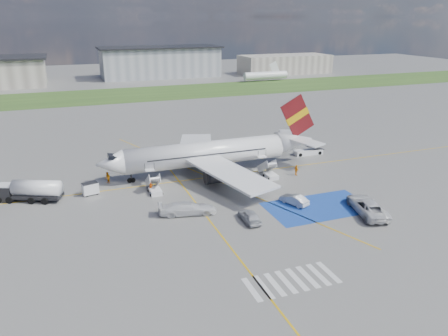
{
  "coord_description": "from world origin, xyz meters",
  "views": [
    {
      "loc": [
        -20.65,
        -49.65,
        24.15
      ],
      "look_at": [
        0.21,
        5.99,
        3.5
      ],
      "focal_mm": 35.0,
      "sensor_mm": 36.0,
      "label": 1
    }
  ],
  "objects_px": {
    "airliner": "(214,152)",
    "van_white_a": "(367,204)",
    "belt_loader": "(308,152)",
    "van_white_b": "(187,206)",
    "fuel_tanker": "(30,192)",
    "car_silver_a": "(250,216)",
    "car_silver_b": "(294,200)",
    "gpu_cart": "(90,189)"
  },
  "relations": [
    {
      "from": "gpu_cart",
      "to": "van_white_a",
      "type": "distance_m",
      "value": 38.22
    },
    {
      "from": "belt_loader",
      "to": "van_white_b",
      "type": "xyz_separation_m",
      "value": [
        -28.15,
        -17.17,
        0.67
      ]
    },
    {
      "from": "van_white_b",
      "to": "car_silver_b",
      "type": "bearing_deg",
      "value": -85.75
    },
    {
      "from": "car_silver_a",
      "to": "van_white_b",
      "type": "height_order",
      "value": "van_white_b"
    },
    {
      "from": "belt_loader",
      "to": "van_white_b",
      "type": "relative_size",
      "value": 1.03
    },
    {
      "from": "fuel_tanker",
      "to": "van_white_b",
      "type": "xyz_separation_m",
      "value": [
        19.16,
        -11.84,
        -0.18
      ]
    },
    {
      "from": "airliner",
      "to": "van_white_a",
      "type": "relative_size",
      "value": 5.64
    },
    {
      "from": "van_white_b",
      "to": "belt_loader",
      "type": "bearing_deg",
      "value": -46.31
    },
    {
      "from": "airliner",
      "to": "belt_loader",
      "type": "height_order",
      "value": "airliner"
    },
    {
      "from": "gpu_cart",
      "to": "van_white_a",
      "type": "height_order",
      "value": "van_white_a"
    },
    {
      "from": "airliner",
      "to": "car_silver_a",
      "type": "distance_m",
      "value": 19.01
    },
    {
      "from": "car_silver_b",
      "to": "van_white_a",
      "type": "relative_size",
      "value": 0.64
    },
    {
      "from": "fuel_tanker",
      "to": "van_white_a",
      "type": "height_order",
      "value": "fuel_tanker"
    },
    {
      "from": "belt_loader",
      "to": "van_white_a",
      "type": "height_order",
      "value": "van_white_a"
    },
    {
      "from": "airliner",
      "to": "van_white_a",
      "type": "bearing_deg",
      "value": -58.26
    },
    {
      "from": "airliner",
      "to": "belt_loader",
      "type": "distance_m",
      "value": 20.08
    },
    {
      "from": "gpu_cart",
      "to": "car_silver_b",
      "type": "xyz_separation_m",
      "value": [
        25.62,
        -13.3,
        -0.13
      ]
    },
    {
      "from": "fuel_tanker",
      "to": "belt_loader",
      "type": "height_order",
      "value": "fuel_tanker"
    },
    {
      "from": "belt_loader",
      "to": "van_white_a",
      "type": "bearing_deg",
      "value": -100.66
    },
    {
      "from": "car_silver_b",
      "to": "fuel_tanker",
      "type": "bearing_deg",
      "value": -44.81
    },
    {
      "from": "gpu_cart",
      "to": "airliner",
      "type": "bearing_deg",
      "value": -6.16
    },
    {
      "from": "airliner",
      "to": "van_white_b",
      "type": "bearing_deg",
      "value": -121.48
    },
    {
      "from": "fuel_tanker",
      "to": "car_silver_a",
      "type": "distance_m",
      "value": 30.67
    },
    {
      "from": "car_silver_b",
      "to": "van_white_a",
      "type": "xyz_separation_m",
      "value": [
        7.55,
        -5.67,
        0.53
      ]
    },
    {
      "from": "airliner",
      "to": "car_silver_a",
      "type": "height_order",
      "value": "airliner"
    },
    {
      "from": "fuel_tanker",
      "to": "car_silver_a",
      "type": "xyz_separation_m",
      "value": [
        25.79,
        -16.59,
        -0.52
      ]
    },
    {
      "from": "fuel_tanker",
      "to": "car_silver_a",
      "type": "bearing_deg",
      "value": -8.55
    },
    {
      "from": "gpu_cart",
      "to": "van_white_b",
      "type": "distance_m",
      "value": 15.89
    },
    {
      "from": "fuel_tanker",
      "to": "airliner",
      "type": "bearing_deg",
      "value": 28.61
    },
    {
      "from": "belt_loader",
      "to": "car_silver_a",
      "type": "xyz_separation_m",
      "value": [
        -21.52,
        -21.92,
        0.33
      ]
    },
    {
      "from": "airliner",
      "to": "fuel_tanker",
      "type": "height_order",
      "value": "airliner"
    },
    {
      "from": "van_white_a",
      "to": "van_white_b",
      "type": "relative_size",
      "value": 1.17
    },
    {
      "from": "van_white_a",
      "to": "van_white_b",
      "type": "bearing_deg",
      "value": -4.88
    },
    {
      "from": "airliner",
      "to": "gpu_cart",
      "type": "bearing_deg",
      "value": -172.18
    },
    {
      "from": "airliner",
      "to": "van_white_a",
      "type": "xyz_separation_m",
      "value": [
        13.41,
        -21.68,
        -2.17
      ]
    },
    {
      "from": "car_silver_a",
      "to": "gpu_cart",
      "type": "bearing_deg",
      "value": -40.75
    },
    {
      "from": "airliner",
      "to": "car_silver_a",
      "type": "bearing_deg",
      "value": -95.86
    },
    {
      "from": "car_silver_a",
      "to": "van_white_b",
      "type": "bearing_deg",
      "value": -34.49
    },
    {
      "from": "fuel_tanker",
      "to": "belt_loader",
      "type": "relative_size",
      "value": 1.57
    },
    {
      "from": "car_silver_a",
      "to": "airliner",
      "type": "bearing_deg",
      "value": -94.71
    },
    {
      "from": "belt_loader",
      "to": "van_white_a",
      "type": "relative_size",
      "value": 0.88
    },
    {
      "from": "car_silver_a",
      "to": "belt_loader",
      "type": "bearing_deg",
      "value": -133.32
    }
  ]
}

